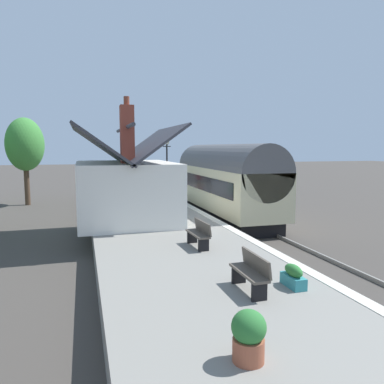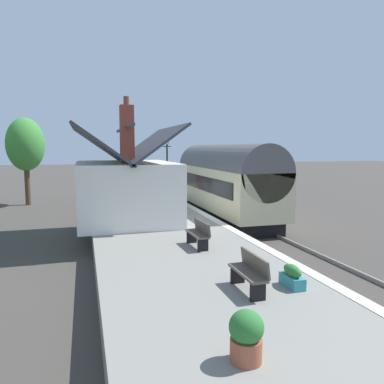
# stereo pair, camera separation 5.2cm
# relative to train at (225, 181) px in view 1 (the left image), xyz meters

# --- Properties ---
(ground_plane) EXTENTS (160.00, 160.00, 0.00)m
(ground_plane) POSITION_rel_train_xyz_m (-3.04, 0.90, -2.22)
(ground_plane) COLOR #423D38
(platform) EXTENTS (32.00, 5.65, 0.83)m
(platform) POSITION_rel_train_xyz_m (-3.04, 4.72, -1.81)
(platform) COLOR gray
(platform) RESTS_ON ground
(platform_edge_coping) EXTENTS (32.00, 0.36, 0.02)m
(platform_edge_coping) POSITION_rel_train_xyz_m (-3.04, 2.08, -1.38)
(platform_edge_coping) COLOR beige
(platform_edge_coping) RESTS_ON platform
(rail_near) EXTENTS (52.00, 0.08, 0.14)m
(rail_near) POSITION_rel_train_xyz_m (-3.04, -0.72, -2.15)
(rail_near) COLOR gray
(rail_near) RESTS_ON ground
(rail_far) EXTENTS (52.00, 0.08, 0.14)m
(rail_far) POSITION_rel_train_xyz_m (-3.04, 0.72, -2.15)
(rail_far) COLOR gray
(rail_far) RESTS_ON ground
(train) EXTENTS (10.79, 2.73, 4.32)m
(train) POSITION_rel_train_xyz_m (0.00, 0.00, 0.00)
(train) COLOR black
(train) RESTS_ON ground
(station_building) EXTENTS (6.29, 4.50, 5.43)m
(station_building) POSITION_rel_train_xyz_m (-2.90, 5.98, 0.07)
(station_building) COLOR white
(station_building) RESTS_ON platform
(bench_by_lamp) EXTENTS (1.40, 0.44, 0.88)m
(bench_by_lamp) POSITION_rel_train_xyz_m (-12.42, 4.19, -0.92)
(bench_by_lamp) COLOR brown
(bench_by_lamp) RESTS_ON platform
(bench_near_building) EXTENTS (1.42, 0.49, 0.88)m
(bench_near_building) POSITION_rel_train_xyz_m (-8.37, 4.17, -0.92)
(bench_near_building) COLOR brown
(bench_near_building) RESTS_ON platform
(planter_bench_right) EXTENTS (0.84, 0.32, 0.64)m
(planter_bench_right) POSITION_rel_train_xyz_m (7.88, 3.71, -1.08)
(planter_bench_right) COLOR #9E5138
(planter_bench_right) RESTS_ON platform
(planter_by_door) EXTENTS (0.54, 0.54, 0.82)m
(planter_by_door) POSITION_rel_train_xyz_m (6.10, 6.04, -0.96)
(planter_by_door) COLOR teal
(planter_by_door) RESTS_ON platform
(planter_under_sign) EXTENTS (0.55, 0.55, 0.83)m
(planter_under_sign) POSITION_rel_train_xyz_m (-15.03, 5.46, -0.97)
(planter_under_sign) COLOR #9E5138
(planter_under_sign) RESTS_ON platform
(planter_corner_building) EXTENTS (0.51, 0.51, 0.75)m
(planter_corner_building) POSITION_rel_train_xyz_m (2.56, 4.39, -1.02)
(planter_corner_building) COLOR #9E5138
(planter_corner_building) RESTS_ON platform
(planter_edge_near) EXTENTS (0.72, 0.32, 0.54)m
(planter_edge_near) POSITION_rel_train_xyz_m (-12.45, 3.10, -1.13)
(planter_edge_near) COLOR teal
(planter_edge_near) RESTS_ON platform
(lamp_post_platform) EXTENTS (0.32, 0.50, 3.95)m
(lamp_post_platform) POSITION_rel_train_xyz_m (2.89, 2.76, 1.34)
(lamp_post_platform) COLOR black
(lamp_post_platform) RESTS_ON platform
(station_sign_board) EXTENTS (0.96, 0.06, 1.57)m
(station_sign_board) POSITION_rel_train_xyz_m (4.39, 2.57, -0.20)
(station_sign_board) COLOR black
(station_sign_board) RESTS_ON platform
(tree_behind_building) EXTENTS (3.08, 2.63, 6.25)m
(tree_behind_building) POSITION_rel_train_xyz_m (9.05, 11.73, 2.10)
(tree_behind_building) COLOR #4C3828
(tree_behind_building) RESTS_ON ground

